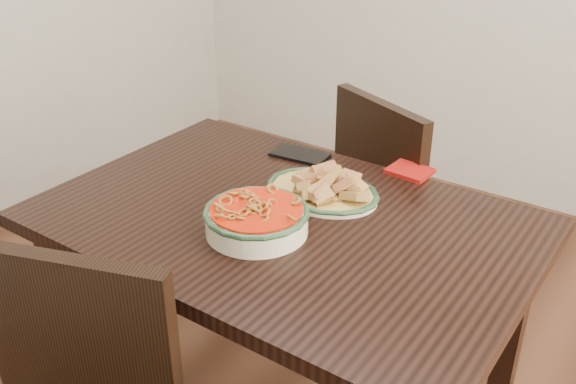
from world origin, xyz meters
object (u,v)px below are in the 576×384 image
Objects in this scene: noodle_bowl at (257,216)px; fish_plate at (323,181)px; dining_table at (284,247)px; chair_far at (399,204)px; smartphone at (300,155)px.

fish_plate is at bearing 83.43° from noodle_bowl.
dining_table is at bearing 85.55° from noodle_bowl.
chair_far reaches higher than noodle_bowl.
fish_plate is 0.25m from noodle_bowl.
dining_table is 4.75× the size of noodle_bowl.
smartphone is (-0.19, 0.18, -0.04)m from fish_plate.
chair_far reaches higher than fish_plate.
smartphone is (-0.20, -0.33, 0.26)m from chair_far.
fish_plate reaches higher than noodle_bowl.
noodle_bowl is at bearing -96.57° from fish_plate.
fish_plate is (-0.00, -0.50, 0.30)m from chair_far.
smartphone is at bearing 110.77° from noodle_bowl.
chair_far reaches higher than smartphone.
chair_far is 0.81m from noodle_bowl.
fish_plate reaches higher than smartphone.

